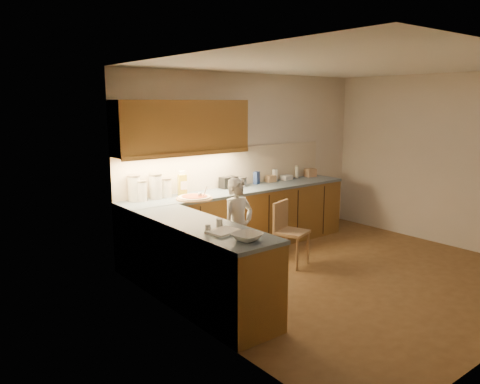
{
  "coord_description": "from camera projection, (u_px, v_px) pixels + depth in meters",
  "views": [
    {
      "loc": [
        -4.58,
        -3.56,
        2.17
      ],
      "look_at": [
        -0.8,
        1.2,
        1.0
      ],
      "focal_mm": 35.0,
      "sensor_mm": 36.0,
      "label": 1
    }
  ],
  "objects": [
    {
      "name": "upper_cabinets",
      "position": [
        183.0,
        127.0,
        6.22
      ],
      "size": [
        1.95,
        0.36,
        0.73
      ],
      "color": "brown",
      "rests_on": "ground"
    },
    {
      "name": "mixing_bowl",
      "position": [
        247.0,
        237.0,
        4.3
      ],
      "size": [
        0.32,
        0.32,
        0.07
      ],
      "primitive_type": "imported",
      "rotation": [
        0.0,
        0.0,
        0.18
      ],
      "color": "white",
      "rests_on": "l_counter"
    },
    {
      "name": "oil_jug",
      "position": [
        182.0,
        184.0,
        6.35
      ],
      "size": [
        0.13,
        0.11,
        0.34
      ],
      "rotation": [
        0.0,
        0.0,
        -0.26
      ],
      "color": "gold",
      "rests_on": "l_counter"
    },
    {
      "name": "steel_pot",
      "position": [
        241.0,
        182.0,
        7.03
      ],
      "size": [
        0.19,
        0.19,
        0.14
      ],
      "color": "#A1A1A5",
      "rests_on": "l_counter"
    },
    {
      "name": "spice_jar_b",
      "position": [
        219.0,
        223.0,
        4.76
      ],
      "size": [
        0.08,
        0.08,
        0.09
      ],
      "primitive_type": "cylinder",
      "rotation": [
        0.0,
        0.0,
        -0.23
      ],
      "color": "silver",
      "rests_on": "l_counter"
    },
    {
      "name": "backsplash",
      "position": [
        230.0,
        167.0,
        7.01
      ],
      "size": [
        3.75,
        0.02,
        0.58
      ],
      "primitive_type": "cube",
      "color": "beige",
      "rests_on": "l_counter"
    },
    {
      "name": "card_box_a",
      "position": [
        271.0,
        179.0,
        7.43
      ],
      "size": [
        0.16,
        0.12,
        0.1
      ],
      "primitive_type": "cube",
      "rotation": [
        0.0,
        0.0,
        -0.11
      ],
      "color": "#A37E58",
      "rests_on": "l_counter"
    },
    {
      "name": "wooden_chair",
      "position": [
        287.0,
        228.0,
        6.29
      ],
      "size": [
        0.49,
        0.49,
        0.86
      ],
      "rotation": [
        0.0,
        0.0,
        0.33
      ],
      "color": "#A68257",
      "rests_on": "ground"
    },
    {
      "name": "canister_d",
      "position": [
        166.0,
        188.0,
        6.23
      ],
      "size": [
        0.16,
        0.16,
        0.26
      ],
      "rotation": [
        0.0,
        0.0,
        0.11
      ],
      "color": "white",
      "rests_on": "l_counter"
    },
    {
      "name": "room",
      "position": [
        354.0,
        144.0,
        5.63
      ],
      "size": [
        4.54,
        4.5,
        2.62
      ],
      "color": "brown",
      "rests_on": "ground"
    },
    {
      "name": "dough_cloth",
      "position": [
        223.0,
        231.0,
        4.56
      ],
      "size": [
        0.33,
        0.28,
        0.02
      ],
      "primitive_type": "cube",
      "rotation": [
        0.0,
        0.0,
        0.16
      ],
      "color": "white",
      "rests_on": "l_counter"
    },
    {
      "name": "canister_b",
      "position": [
        141.0,
        191.0,
        5.99
      ],
      "size": [
        0.15,
        0.15,
        0.27
      ],
      "rotation": [
        0.0,
        0.0,
        0.03
      ],
      "color": "white",
      "rests_on": "l_counter"
    },
    {
      "name": "child",
      "position": [
        238.0,
        227.0,
        5.86
      ],
      "size": [
        0.47,
        0.33,
        1.25
      ],
      "primitive_type": "imported",
      "rotation": [
        0.0,
        0.0,
        0.06
      ],
      "color": "silver",
      "rests_on": "ground"
    },
    {
      "name": "white_bottle",
      "position": [
        275.0,
        175.0,
        7.52
      ],
      "size": [
        0.07,
        0.07,
        0.19
      ],
      "primitive_type": "cube",
      "rotation": [
        0.0,
        0.0,
        -0.13
      ],
      "color": "silver",
      "rests_on": "l_counter"
    },
    {
      "name": "canister_c",
      "position": [
        156.0,
        186.0,
        6.12
      ],
      "size": [
        0.18,
        0.18,
        0.33
      ],
      "rotation": [
        0.0,
        0.0,
        -0.2
      ],
      "color": "beige",
      "rests_on": "l_counter"
    },
    {
      "name": "flat_pack",
      "position": [
        286.0,
        177.0,
        7.65
      ],
      "size": [
        0.19,
        0.14,
        0.07
      ],
      "primitive_type": "cube",
      "rotation": [
        0.0,
        0.0,
        0.07
      ],
      "color": "white",
      "rests_on": "l_counter"
    },
    {
      "name": "card_box_b",
      "position": [
        310.0,
        173.0,
        7.96
      ],
      "size": [
        0.19,
        0.16,
        0.14
      ],
      "primitive_type": "cube",
      "rotation": [
        0.0,
        0.0,
        -0.12
      ],
      "color": "tan",
      "rests_on": "l_counter"
    },
    {
      "name": "pizza_on_board",
      "position": [
        195.0,
        198.0,
        6.12
      ],
      "size": [
        0.48,
        0.48,
        0.2
      ],
      "rotation": [
        0.0,
        0.0,
        0.41
      ],
      "color": "tan",
      "rests_on": "l_counter"
    },
    {
      "name": "tall_jar",
      "position": [
        297.0,
        172.0,
        7.8
      ],
      "size": [
        0.07,
        0.07,
        0.21
      ],
      "rotation": [
        0.0,
        0.0,
        -0.28
      ],
      "color": "silver",
      "rests_on": "l_counter"
    },
    {
      "name": "blue_box",
      "position": [
        257.0,
        178.0,
        7.24
      ],
      "size": [
        0.11,
        0.1,
        0.19
      ],
      "primitive_type": "cube",
      "rotation": [
        0.0,
        0.0,
        0.35
      ],
      "color": "#2E468B",
      "rests_on": "l_counter"
    },
    {
      "name": "l_counter",
      "position": [
        231.0,
        232.0,
        6.25
      ],
      "size": [
        3.77,
        2.62,
        0.92
      ],
      "color": "brown",
      "rests_on": "ground"
    },
    {
      "name": "spice_jar_a",
      "position": [
        208.0,
        228.0,
        4.58
      ],
      "size": [
        0.06,
        0.06,
        0.07
      ],
      "primitive_type": "cylinder",
      "rotation": [
        0.0,
        0.0,
        -0.11
      ],
      "color": "white",
      "rests_on": "l_counter"
    },
    {
      "name": "toaster",
      "position": [
        228.0,
        182.0,
        6.91
      ],
      "size": [
        0.27,
        0.16,
        0.17
      ],
      "rotation": [
        0.0,
        0.0,
        0.05
      ],
      "color": "black",
      "rests_on": "l_counter"
    },
    {
      "name": "canister_a",
      "position": [
        134.0,
        188.0,
        5.97
      ],
      "size": [
        0.17,
        0.17,
        0.34
      ],
      "rotation": [
        0.0,
        0.0,
        0.32
      ],
      "color": "beige",
      "rests_on": "l_counter"
    }
  ]
}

